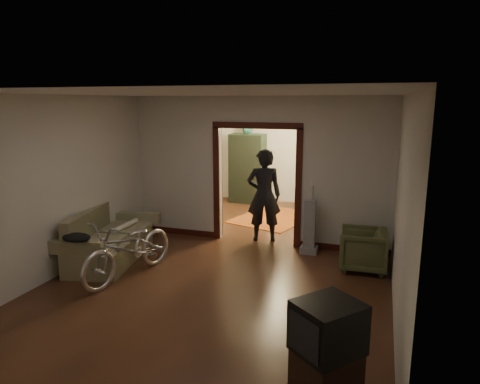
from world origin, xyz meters
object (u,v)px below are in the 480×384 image
at_px(person, 264,195).
at_px(locker, 247,168).
at_px(sofa, 110,235).
at_px(bicycle, 129,248).
at_px(armchair, 363,249).
at_px(desk, 338,195).

distance_m(person, locker, 3.32).
height_order(sofa, bicycle, bicycle).
relative_size(sofa, armchair, 2.60).
bearing_deg(desk, armchair, -90.79).
height_order(locker, desk, locker).
bearing_deg(armchair, locker, -143.37).
distance_m(person, desk, 3.29).
relative_size(bicycle, armchair, 2.46).
bearing_deg(bicycle, desk, 76.30).
xyz_separation_m(person, desk, (1.14, 3.04, -0.55)).
xyz_separation_m(sofa, locker, (0.93, 4.91, 0.48)).
bearing_deg(locker, desk, -0.40).
bearing_deg(desk, sofa, -136.64).
relative_size(bicycle, desk, 1.89).
distance_m(bicycle, person, 2.88).
xyz_separation_m(sofa, bicycle, (0.74, -0.57, 0.03)).
bearing_deg(bicycle, armchair, 35.46).
bearing_deg(sofa, armchair, 0.05).
bearing_deg(locker, sofa, -100.69).
xyz_separation_m(sofa, desk, (3.37, 4.89, -0.09)).
bearing_deg(sofa, bicycle, -50.01).
relative_size(locker, desk, 1.92).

